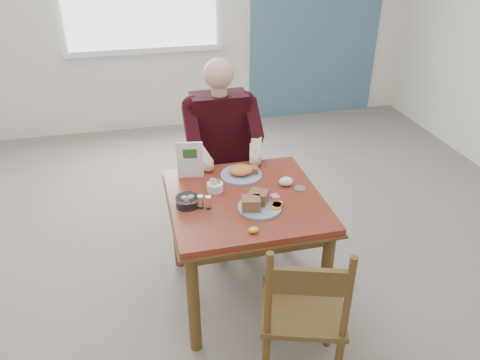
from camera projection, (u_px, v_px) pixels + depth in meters
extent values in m
plane|color=slate|center=(245.00, 291.00, 3.17)|extent=(6.00, 6.00, 0.00)
plane|color=silver|center=(178.00, 3.00, 5.01)|extent=(5.50, 0.00, 5.50)
ellipsoid|color=gold|center=(253.00, 230.00, 2.48)|extent=(0.06, 0.05, 0.03)
ellipsoid|color=white|center=(286.00, 181.00, 2.91)|extent=(0.10, 0.09, 0.06)
cylinder|color=silver|center=(300.00, 188.00, 2.88)|extent=(0.09, 0.09, 0.01)
cube|color=white|center=(145.00, 51.00, 5.14)|extent=(1.72, 0.04, 0.06)
cube|color=maroon|center=(245.00, 200.00, 2.81)|extent=(0.90, 0.90, 0.04)
cube|color=brown|center=(245.00, 204.00, 2.82)|extent=(0.92, 0.92, 0.01)
cylinder|color=brown|center=(194.00, 302.00, 2.58)|extent=(0.07, 0.07, 0.71)
cylinder|color=brown|center=(325.00, 280.00, 2.74)|extent=(0.07, 0.07, 0.71)
cylinder|color=brown|center=(177.00, 224.00, 3.24)|extent=(0.07, 0.07, 0.71)
cylinder|color=brown|center=(284.00, 209.00, 3.40)|extent=(0.07, 0.07, 0.71)
cube|color=brown|center=(263.00, 248.00, 2.51)|extent=(0.80, 0.03, 0.08)
cube|color=brown|center=(231.00, 179.00, 3.17)|extent=(0.80, 0.03, 0.08)
cube|color=brown|center=(181.00, 218.00, 2.76)|extent=(0.03, 0.80, 0.08)
cube|color=brown|center=(306.00, 202.00, 2.92)|extent=(0.03, 0.80, 0.08)
cylinder|color=brown|center=(203.00, 221.00, 3.50)|extent=(0.04, 0.04, 0.45)
cylinder|color=brown|center=(250.00, 214.00, 3.58)|extent=(0.04, 0.04, 0.45)
cylinder|color=brown|center=(196.00, 196.00, 3.81)|extent=(0.04, 0.04, 0.45)
cylinder|color=brown|center=(239.00, 191.00, 3.88)|extent=(0.04, 0.04, 0.45)
cube|color=brown|center=(221.00, 179.00, 3.57)|extent=(0.42, 0.42, 0.03)
cylinder|color=brown|center=(193.00, 143.00, 3.57)|extent=(0.04, 0.04, 0.50)
cylinder|color=brown|center=(239.00, 139.00, 3.65)|extent=(0.04, 0.04, 0.50)
cube|color=brown|center=(216.00, 129.00, 3.56)|extent=(0.38, 0.03, 0.14)
cylinder|color=brown|center=(267.00, 313.00, 2.69)|extent=(0.05, 0.05, 0.45)
cylinder|color=brown|center=(330.00, 317.00, 2.67)|extent=(0.05, 0.05, 0.45)
cube|color=brown|center=(303.00, 307.00, 2.40)|extent=(0.53, 0.53, 0.03)
cylinder|color=brown|center=(268.00, 296.00, 2.14)|extent=(0.05, 0.05, 0.50)
cylinder|color=brown|center=(348.00, 300.00, 2.12)|extent=(0.05, 0.05, 0.50)
cube|color=brown|center=(309.00, 282.00, 2.08)|extent=(0.37, 0.14, 0.14)
cube|color=tan|center=(211.00, 179.00, 3.41)|extent=(0.13, 0.38, 0.12)
cube|color=tan|center=(238.00, 176.00, 3.45)|extent=(0.13, 0.38, 0.12)
cube|color=tan|center=(217.00, 227.00, 3.41)|extent=(0.10, 0.10, 0.48)
cube|color=tan|center=(243.00, 223.00, 3.45)|extent=(0.10, 0.10, 0.48)
cube|color=black|center=(220.00, 132.00, 3.41)|extent=(0.40, 0.22, 0.58)
sphere|color=black|center=(192.00, 106.00, 3.27)|extent=(0.15, 0.15, 0.15)
sphere|color=black|center=(245.00, 101.00, 3.34)|extent=(0.15, 0.15, 0.15)
cylinder|color=tan|center=(219.00, 92.00, 3.24)|extent=(0.11, 0.11, 0.08)
sphere|color=tan|center=(219.00, 74.00, 3.18)|extent=(0.21, 0.21, 0.21)
cube|color=black|center=(191.00, 126.00, 3.21)|extent=(0.09, 0.29, 0.27)
cube|color=black|center=(253.00, 120.00, 3.30)|extent=(0.09, 0.29, 0.27)
sphere|color=black|center=(194.00, 146.00, 3.16)|extent=(0.09, 0.09, 0.09)
sphere|color=black|center=(257.00, 139.00, 3.25)|extent=(0.09, 0.09, 0.09)
cube|color=tan|center=(201.00, 156.00, 3.11)|extent=(0.14, 0.23, 0.14)
cube|color=tan|center=(256.00, 150.00, 3.19)|extent=(0.14, 0.23, 0.14)
sphere|color=tan|center=(208.00, 166.00, 3.06)|extent=(0.08, 0.08, 0.08)
sphere|color=tan|center=(255.00, 161.00, 3.12)|extent=(0.08, 0.08, 0.08)
cylinder|color=silver|center=(255.00, 154.00, 3.10)|extent=(0.01, 0.05, 0.12)
cylinder|color=white|center=(260.00, 207.00, 2.69)|extent=(0.32, 0.32, 0.01)
cube|color=#B57D50|center=(251.00, 203.00, 2.65)|extent=(0.12, 0.11, 0.07)
cube|color=#B57D50|center=(259.00, 197.00, 2.71)|extent=(0.14, 0.13, 0.07)
cylinder|color=orange|center=(276.00, 207.00, 2.67)|extent=(0.08, 0.08, 0.01)
cylinder|color=orange|center=(277.00, 205.00, 2.69)|extent=(0.07, 0.07, 0.01)
cylinder|color=orange|center=(278.00, 203.00, 2.71)|extent=(0.06, 0.06, 0.01)
cube|color=pink|center=(275.00, 197.00, 2.74)|extent=(0.06, 0.06, 0.03)
cylinder|color=white|center=(241.00, 175.00, 3.02)|extent=(0.32, 0.32, 0.01)
ellipsoid|color=#F29B39|center=(241.00, 170.00, 3.00)|extent=(0.18, 0.16, 0.06)
cube|color=#B57D50|center=(250.00, 170.00, 3.02)|extent=(0.11, 0.08, 0.04)
cylinder|color=white|center=(215.00, 187.00, 2.85)|extent=(0.13, 0.13, 0.05)
cube|color=pink|center=(213.00, 182.00, 2.83)|extent=(0.04, 0.02, 0.02)
cube|color=#6699D8|center=(218.00, 181.00, 2.84)|extent=(0.04, 0.03, 0.02)
cube|color=#EAD159|center=(214.00, 183.00, 2.82)|extent=(0.04, 0.02, 0.02)
cube|color=white|center=(213.00, 180.00, 2.85)|extent=(0.04, 0.03, 0.02)
cylinder|color=white|center=(200.00, 203.00, 2.68)|extent=(0.04, 0.04, 0.06)
cylinder|color=silver|center=(200.00, 197.00, 2.66)|extent=(0.05, 0.05, 0.01)
cylinder|color=white|center=(208.00, 204.00, 2.68)|extent=(0.04, 0.04, 0.06)
cylinder|color=silver|center=(208.00, 198.00, 2.66)|extent=(0.05, 0.05, 0.01)
cylinder|color=white|center=(187.00, 201.00, 2.70)|extent=(0.17, 0.17, 0.06)
cylinder|color=white|center=(184.00, 198.00, 2.69)|extent=(0.04, 0.04, 0.02)
cylinder|color=white|center=(191.00, 197.00, 2.70)|extent=(0.04, 0.04, 0.02)
cylinder|color=white|center=(187.00, 200.00, 2.67)|extent=(0.04, 0.04, 0.02)
cube|color=white|center=(190.00, 160.00, 2.95)|extent=(0.17, 0.04, 0.24)
cube|color=#2D5926|center=(190.00, 154.00, 2.92)|extent=(0.09, 0.02, 0.06)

